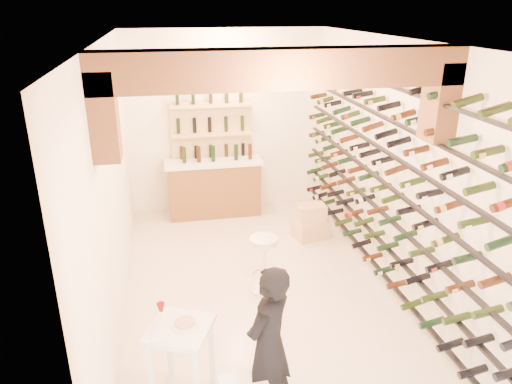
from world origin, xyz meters
TOP-DOWN VIEW (x-y plane):
  - ground at (0.00, 0.00)m, footprint 6.00×6.00m
  - room_shell at (0.00, -0.26)m, footprint 3.52×6.02m
  - wine_rack at (1.53, 0.00)m, footprint 0.32×5.70m
  - back_counter at (-0.30, 2.65)m, footprint 1.70×0.62m
  - back_shelving at (-0.30, 2.89)m, footprint 1.40×0.31m
  - tasting_table at (-1.11, -1.64)m, footprint 0.72×0.72m
  - person at (-0.34, -1.99)m, footprint 0.65×0.65m
  - chrome_barstool at (0.05, 0.03)m, footprint 0.40×0.40m
  - crate_lower at (1.12, 1.38)m, footprint 0.61×0.49m
  - crate_upper at (1.12, 1.38)m, footprint 0.45×0.31m

SIDE VIEW (x-z plane):
  - ground at x=0.00m, z-range 0.00..0.00m
  - crate_lower at x=1.12m, z-range 0.00..0.32m
  - chrome_barstool at x=0.05m, z-range 0.06..0.83m
  - crate_upper at x=1.12m, z-range 0.32..0.58m
  - back_counter at x=-0.30m, z-range -0.11..1.18m
  - tasting_table at x=-1.11m, z-range 0.17..1.14m
  - person at x=-0.34m, z-range 0.00..1.53m
  - back_shelving at x=-0.30m, z-range -0.19..2.53m
  - wine_rack at x=1.53m, z-range 0.27..2.83m
  - room_shell at x=0.00m, z-range 0.65..3.86m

